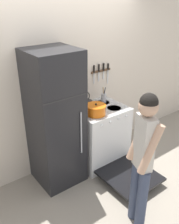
{
  "coord_description": "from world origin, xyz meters",
  "views": [
    {
      "loc": [
        -1.86,
        -2.93,
        2.49
      ],
      "look_at": [
        -0.0,
        -0.48,
        1.01
      ],
      "focal_mm": 40.0,
      "sensor_mm": 36.0,
      "label": 1
    }
  ],
  "objects_px": {
    "stove_range": "(101,136)",
    "person": "(143,157)",
    "utensil_jar": "(104,98)",
    "refrigerator": "(55,120)",
    "dutch_oven_pot": "(96,110)",
    "tea_kettle": "(86,103)"
  },
  "relations": [
    {
      "from": "stove_range",
      "to": "person",
      "type": "xyz_separation_m",
      "value": [
        -0.43,
        -1.2,
        0.48
      ]
    },
    {
      "from": "utensil_jar",
      "to": "person",
      "type": "relative_size",
      "value": 0.15
    },
    {
      "from": "refrigerator",
      "to": "person",
      "type": "height_order",
      "value": "refrigerator"
    },
    {
      "from": "dutch_oven_pot",
      "to": "refrigerator",
      "type": "bearing_deg",
      "value": 165.26
    },
    {
      "from": "dutch_oven_pot",
      "to": "person",
      "type": "bearing_deg",
      "value": -102.95
    },
    {
      "from": "tea_kettle",
      "to": "person",
      "type": "height_order",
      "value": "person"
    },
    {
      "from": "refrigerator",
      "to": "person",
      "type": "xyz_separation_m",
      "value": [
        0.32,
        -1.26,
        -0.0
      ]
    },
    {
      "from": "stove_range",
      "to": "utensil_jar",
      "type": "bearing_deg",
      "value": 42.14
    },
    {
      "from": "refrigerator",
      "to": "dutch_oven_pot",
      "type": "bearing_deg",
      "value": -14.74
    },
    {
      "from": "stove_range",
      "to": "person",
      "type": "relative_size",
      "value": 0.85
    },
    {
      "from": "person",
      "to": "refrigerator",
      "type": "bearing_deg",
      "value": 33.3
    },
    {
      "from": "stove_range",
      "to": "tea_kettle",
      "type": "distance_m",
      "value": 0.59
    },
    {
      "from": "stove_range",
      "to": "dutch_oven_pot",
      "type": "bearing_deg",
      "value": -152.34
    },
    {
      "from": "tea_kettle",
      "to": "utensil_jar",
      "type": "distance_m",
      "value": 0.36
    },
    {
      "from": "tea_kettle",
      "to": "utensil_jar",
      "type": "relative_size",
      "value": 1.01
    },
    {
      "from": "person",
      "to": "dutch_oven_pot",
      "type": "bearing_deg",
      "value": 6.2
    },
    {
      "from": "tea_kettle",
      "to": "person",
      "type": "relative_size",
      "value": 0.15
    },
    {
      "from": "stove_range",
      "to": "tea_kettle",
      "type": "relative_size",
      "value": 5.47
    },
    {
      "from": "refrigerator",
      "to": "utensil_jar",
      "type": "distance_m",
      "value": 0.95
    },
    {
      "from": "tea_kettle",
      "to": "utensil_jar",
      "type": "height_order",
      "value": "tea_kettle"
    },
    {
      "from": "refrigerator",
      "to": "utensil_jar",
      "type": "relative_size",
      "value": 7.46
    },
    {
      "from": "tea_kettle",
      "to": "utensil_jar",
      "type": "xyz_separation_m",
      "value": [
        0.36,
        0.01,
        -0.0
      ]
    }
  ]
}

